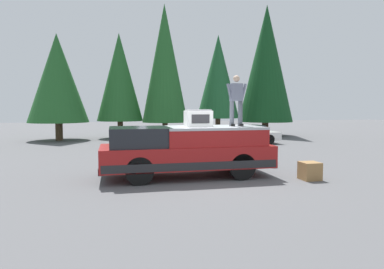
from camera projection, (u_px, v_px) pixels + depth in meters
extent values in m
plane|color=#565659|center=(203.00, 178.00, 11.05)|extent=(90.00, 90.00, 0.00)
cube|color=maroon|center=(186.00, 156.00, 11.22)|extent=(2.00, 5.50, 0.70)
cube|color=#232326|center=(186.00, 161.00, 11.23)|extent=(2.01, 5.39, 0.24)
cube|color=black|center=(140.00, 137.00, 10.83)|extent=(1.84, 1.87, 0.60)
cube|color=maroon|center=(212.00, 137.00, 11.36)|extent=(1.92, 3.19, 0.52)
cube|color=#A8AAAF|center=(212.00, 128.00, 11.34)|extent=(1.94, 3.19, 0.08)
cube|color=#232326|center=(102.00, 167.00, 10.64)|extent=(1.96, 0.16, 0.20)
cube|color=#B2B5BA|center=(263.00, 161.00, 11.84)|extent=(1.96, 0.16, 0.20)
cylinder|color=black|center=(139.00, 171.00, 10.06)|extent=(0.30, 0.84, 0.84)
cylinder|color=black|center=(136.00, 162.00, 11.71)|extent=(0.30, 0.84, 0.84)
cylinder|color=black|center=(242.00, 167.00, 10.77)|extent=(0.30, 0.84, 0.84)
cylinder|color=black|center=(225.00, 159.00, 12.42)|extent=(0.30, 0.84, 0.84)
cube|color=white|center=(198.00, 119.00, 11.21)|extent=(0.64, 0.84, 0.52)
cube|color=#2D2D30|center=(201.00, 119.00, 10.90)|extent=(0.01, 0.59, 0.29)
cube|color=#99999E|center=(198.00, 110.00, 11.19)|extent=(0.58, 0.76, 0.04)
cylinder|color=#4C515B|center=(240.00, 114.00, 11.52)|extent=(0.15, 0.15, 0.84)
cube|color=black|center=(241.00, 125.00, 11.51)|extent=(0.26, 0.11, 0.08)
cylinder|color=#4C515B|center=(232.00, 114.00, 11.46)|extent=(0.15, 0.15, 0.84)
cube|color=black|center=(232.00, 125.00, 11.45)|extent=(0.26, 0.11, 0.08)
cube|color=gray|center=(236.00, 92.00, 11.43)|extent=(0.24, 0.40, 0.58)
sphere|color=beige|center=(236.00, 79.00, 11.40)|extent=(0.22, 0.22, 0.22)
cylinder|color=gray|center=(244.00, 92.00, 11.46)|extent=(0.09, 0.23, 0.58)
cylinder|color=gray|center=(230.00, 92.00, 11.35)|extent=(0.09, 0.23, 0.58)
cube|color=white|center=(246.00, 136.00, 21.45)|extent=(1.64, 4.10, 0.50)
cube|color=#282D38|center=(247.00, 129.00, 21.43)|extent=(1.31, 1.89, 0.42)
cylinder|color=black|center=(230.00, 140.00, 20.48)|extent=(0.20, 0.62, 0.62)
cylinder|color=black|center=(223.00, 138.00, 21.88)|extent=(0.20, 0.62, 0.62)
cylinder|color=black|center=(269.00, 139.00, 21.04)|extent=(0.20, 0.62, 0.62)
cylinder|color=black|center=(260.00, 137.00, 22.44)|extent=(0.20, 0.62, 0.62)
cube|color=gray|center=(151.00, 138.00, 19.90)|extent=(1.64, 4.10, 0.50)
cube|color=#282D38|center=(153.00, 130.00, 19.89)|extent=(1.31, 1.89, 0.42)
cylinder|color=black|center=(129.00, 143.00, 18.93)|extent=(0.20, 0.62, 0.62)
cylinder|color=black|center=(128.00, 141.00, 20.33)|extent=(0.20, 0.62, 0.62)
cylinder|color=black|center=(175.00, 142.00, 19.50)|extent=(0.20, 0.62, 0.62)
cylinder|color=black|center=(171.00, 140.00, 20.90)|extent=(0.20, 0.62, 0.62)
cube|color=olive|center=(310.00, 171.00, 10.78)|extent=(0.56, 0.56, 0.56)
cylinder|color=#4C3826|center=(265.00, 129.00, 27.72)|extent=(0.52, 0.52, 1.13)
cone|color=#14421E|center=(266.00, 64.00, 27.31)|extent=(4.31, 4.31, 9.24)
cylinder|color=#4C3826|center=(218.00, 127.00, 26.54)|extent=(0.39, 0.39, 1.46)
cone|color=#1E562D|center=(218.00, 77.00, 26.24)|extent=(3.25, 3.25, 6.32)
cylinder|color=#4C3826|center=(165.00, 130.00, 25.32)|extent=(0.40, 0.40, 1.19)
cone|color=#235B28|center=(165.00, 63.00, 24.93)|extent=(3.34, 3.34, 8.56)
cylinder|color=#4C3826|center=(120.00, 130.00, 25.32)|extent=(0.40, 0.40, 1.29)
cone|color=#235B28|center=(119.00, 77.00, 25.02)|extent=(3.34, 3.34, 6.38)
cylinder|color=#4C3826|center=(59.00, 131.00, 23.62)|extent=(0.49, 0.49, 1.25)
cone|color=#235B28|center=(58.00, 78.00, 23.33)|extent=(4.05, 4.05, 6.04)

